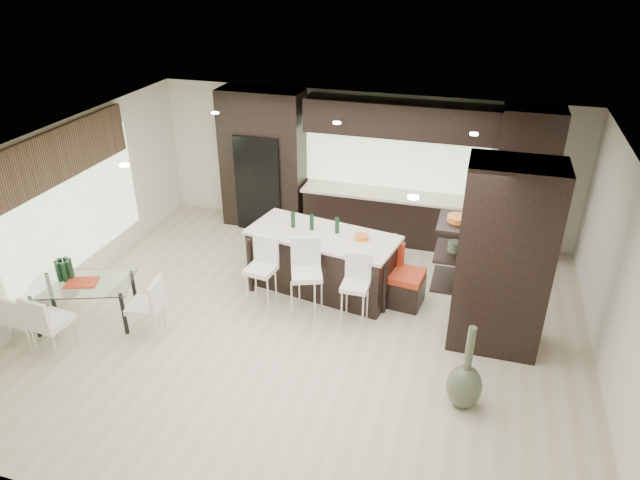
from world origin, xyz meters
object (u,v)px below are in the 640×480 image
(dining_table, at_px, (86,303))
(chair_near, at_px, (52,325))
(stool_left, at_px, (262,282))
(bench, at_px, (378,282))
(stool_right, at_px, (355,297))
(floor_vase, at_px, (467,368))
(chair_end, at_px, (146,310))
(kitchen_island, at_px, (322,261))
(stool_mid, at_px, (307,287))
(chair_far, at_px, (27,321))

(dining_table, height_order, chair_near, chair_near)
(stool_left, height_order, bench, stool_left)
(stool_right, height_order, bench, stool_right)
(floor_vase, distance_m, chair_end, 4.49)
(kitchen_island, distance_m, stool_right, 1.09)
(dining_table, relative_size, chair_near, 1.62)
(stool_left, bearing_deg, chair_end, -133.75)
(stool_right, bearing_deg, bench, 75.58)
(stool_right, distance_m, chair_end, 3.02)
(dining_table, bearing_deg, chair_near, -109.51)
(stool_left, xyz_separation_m, chair_near, (-2.35, -1.81, -0.03))
(kitchen_island, bearing_deg, bench, 9.00)
(chair_end, bearing_deg, stool_right, -77.06)
(stool_left, height_order, chair_end, stool_left)
(stool_mid, bearing_deg, bench, 20.14)
(kitchen_island, height_order, floor_vase, floor_vase)
(kitchen_island, relative_size, bench, 1.67)
(dining_table, relative_size, chair_far, 1.77)
(stool_mid, distance_m, chair_far, 3.95)
(floor_vase, distance_m, dining_table, 5.50)
(dining_table, distance_m, chair_far, 0.82)
(floor_vase, bearing_deg, chair_near, -174.64)
(kitchen_island, distance_m, bench, 0.96)
(stool_right, height_order, dining_table, stool_right)
(stool_left, height_order, chair_far, stool_left)
(chair_near, xyz_separation_m, chair_far, (-0.44, 0.02, -0.04))
(stool_right, bearing_deg, kitchen_island, 131.74)
(floor_vase, relative_size, chair_end, 1.40)
(stool_left, distance_m, chair_end, 1.73)
(stool_mid, bearing_deg, chair_end, -173.39)
(stool_mid, distance_m, bench, 1.25)
(stool_right, relative_size, chair_near, 1.02)
(floor_vase, bearing_deg, bench, 125.23)
(bench, distance_m, chair_near, 4.79)
(kitchen_island, relative_size, stool_left, 2.55)
(bench, xyz_separation_m, floor_vase, (1.48, -2.09, 0.31))
(stool_right, relative_size, dining_table, 0.63)
(bench, height_order, chair_far, chair_far)
(stool_left, distance_m, chair_far, 3.32)
(chair_far, bearing_deg, stool_left, 38.41)
(dining_table, xyz_separation_m, chair_end, (1.01, 0.00, 0.08))
(floor_vase, xyz_separation_m, chair_near, (-5.49, -0.52, -0.15))
(stool_mid, relative_size, bench, 0.70)
(kitchen_island, distance_m, chair_end, 2.83)
(stool_right, distance_m, chair_near, 4.23)
(stool_mid, distance_m, chair_end, 2.34)
(stool_left, height_order, stool_mid, stool_mid)
(floor_vase, xyz_separation_m, chair_far, (-5.93, -0.49, -0.18))
(stool_left, bearing_deg, kitchen_island, 55.14)
(chair_far, relative_size, chair_end, 0.96)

